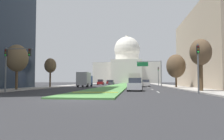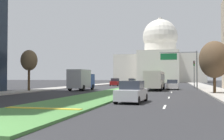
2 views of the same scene
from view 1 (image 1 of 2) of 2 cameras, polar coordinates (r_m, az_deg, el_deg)
ground_plane at (r=71.31m, az=2.66°, el=-4.02°), size 260.00×260.00×0.00m
grass_median at (r=65.70m, az=2.38°, el=-4.06°), size 5.36×101.27×0.14m
median_curb_nose at (r=22.36m, az=-4.57°, el=-5.96°), size 4.83×0.50×0.04m
lane_dashes_right at (r=51.01m, az=9.17°, el=-4.41°), size 0.16×56.14×0.01m
sidewalk_left at (r=62.38m, az=-10.16°, el=-4.07°), size 4.00×101.27×0.15m
sidewalk_right at (r=60.64m, az=14.60°, el=-4.05°), size 4.00×101.27×0.15m
capitol_building at (r=127.05m, az=4.07°, el=0.84°), size 37.17×29.00×28.76m
traffic_light_near_left at (r=26.99m, az=-25.13°, el=2.55°), size 3.34×0.35×5.20m
traffic_light_near_right at (r=23.71m, az=22.13°, el=2.05°), size 0.28×0.35×5.20m
traffic_light_far_right at (r=59.05m, az=12.35°, el=-0.97°), size 0.28×0.35×5.20m
overhead_guide_sign at (r=54.39m, az=10.59°, el=0.62°), size 6.28×0.20×6.50m
street_tree_left_near at (r=32.54m, az=-24.17°, el=2.87°), size 3.04×3.04×6.42m
street_tree_right_near at (r=28.02m, az=22.71°, el=4.29°), size 2.58×2.58×6.47m
street_tree_left_mid at (r=44.42m, az=-16.24°, el=1.10°), size 2.35×2.35×5.91m
street_tree_right_mid at (r=42.52m, az=16.80°, el=1.00°), size 3.60×3.60×6.44m
sedan_lead_stopped at (r=28.62m, az=6.24°, el=-3.99°), size 2.13×4.30×1.74m
sedan_midblock at (r=52.67m, az=9.00°, el=-3.53°), size 1.96×4.29×1.64m
sedan_distant at (r=70.91m, az=-3.10°, el=-3.35°), size 2.10×4.19×1.82m
sedan_far_horizon at (r=80.37m, az=-0.21°, el=-3.36°), size 1.98×4.34×1.64m
sedan_very_far at (r=93.55m, az=-0.87°, el=-3.28°), size 2.00×4.58×1.71m
box_truck_delivery at (r=47.81m, az=-7.35°, el=-2.52°), size 2.40×6.40×3.20m
city_bus at (r=50.53m, az=6.09°, el=-2.45°), size 2.62×11.00×2.95m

